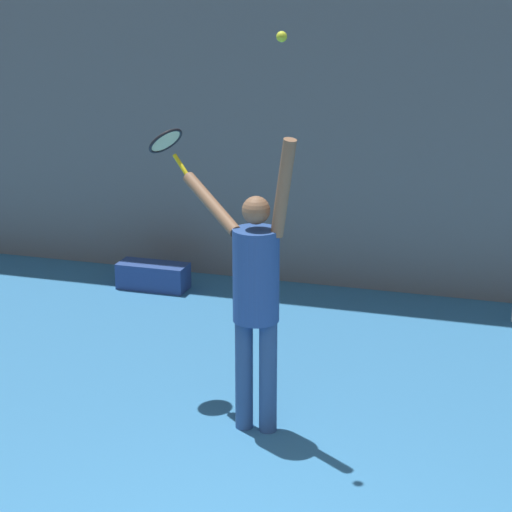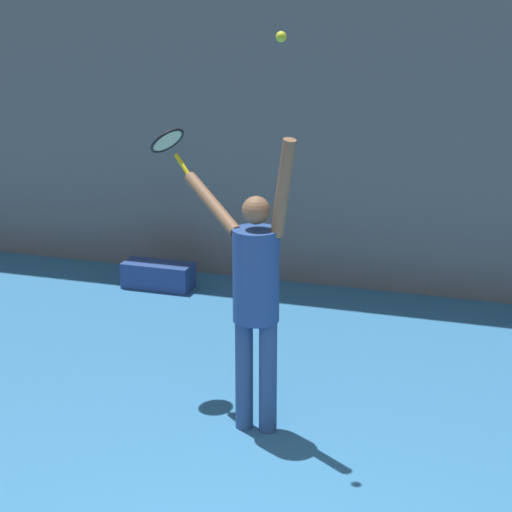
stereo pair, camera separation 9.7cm
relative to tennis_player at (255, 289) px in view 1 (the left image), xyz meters
name	(u,v)px [view 1 (the left image)]	position (x,y,z in m)	size (l,w,h in m)	color
back_wall	(414,48)	(0.59, 3.35, 1.42)	(18.00, 0.10, 5.00)	slate
tennis_player	(255,289)	(0.00, 0.00, 0.00)	(1.01, 0.62, 2.18)	#2D4C7F
tennis_racket	(167,143)	(-0.84, 0.49, 0.90)	(0.39, 0.35, 0.36)	yellow
tennis_ball	(282,37)	(0.22, -0.15, 1.74)	(0.07, 0.07, 0.07)	#CCDB2D
equipment_bag	(153,276)	(-1.94, 2.67, -0.95)	(0.74, 0.31, 0.27)	navy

